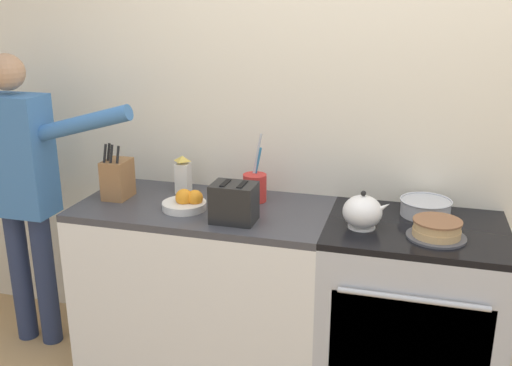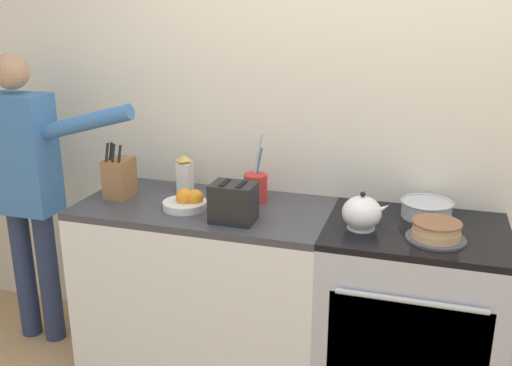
{
  "view_description": "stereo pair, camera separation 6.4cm",
  "coord_description": "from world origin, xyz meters",
  "px_view_note": "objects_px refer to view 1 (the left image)",
  "views": [
    {
      "loc": [
        0.26,
        -2.16,
        1.84
      ],
      "look_at": [
        -0.43,
        0.28,
        1.03
      ],
      "focal_mm": 40.0,
      "sensor_mm": 36.0,
      "label": 1
    },
    {
      "loc": [
        0.32,
        -2.14,
        1.84
      ],
      "look_at": [
        -0.43,
        0.28,
        1.03
      ],
      "focal_mm": 40.0,
      "sensor_mm": 36.0,
      "label": 2
    }
  ],
  "objects_px": {
    "fruit_bowl": "(186,202)",
    "toaster": "(234,203)",
    "stove_range": "(409,314)",
    "tea_kettle": "(363,212)",
    "utensil_crock": "(255,187)",
    "mixing_bowl": "(425,207)",
    "milk_carton": "(183,175)",
    "layer_cake": "(437,230)",
    "person_baker": "(22,179)",
    "knife_block": "(117,179)"
  },
  "relations": [
    {
      "from": "fruit_bowl",
      "to": "toaster",
      "type": "relative_size",
      "value": 0.99
    },
    {
      "from": "stove_range",
      "to": "tea_kettle",
      "type": "bearing_deg",
      "value": -162.25
    },
    {
      "from": "tea_kettle",
      "to": "utensil_crock",
      "type": "height_order",
      "value": "utensil_crock"
    },
    {
      "from": "stove_range",
      "to": "tea_kettle",
      "type": "xyz_separation_m",
      "value": [
        -0.24,
        -0.08,
        0.51
      ]
    },
    {
      "from": "stove_range",
      "to": "mixing_bowl",
      "type": "relative_size",
      "value": 3.67
    },
    {
      "from": "tea_kettle",
      "to": "milk_carton",
      "type": "bearing_deg",
      "value": 165.63
    },
    {
      "from": "layer_cake",
      "to": "tea_kettle",
      "type": "relative_size",
      "value": 1.18
    },
    {
      "from": "toaster",
      "to": "layer_cake",
      "type": "bearing_deg",
      "value": 3.04
    },
    {
      "from": "tea_kettle",
      "to": "fruit_bowl",
      "type": "bearing_deg",
      "value": 179.5
    },
    {
      "from": "utensil_crock",
      "to": "tea_kettle",
      "type": "bearing_deg",
      "value": -21.28
    },
    {
      "from": "layer_cake",
      "to": "fruit_bowl",
      "type": "relative_size",
      "value": 1.17
    },
    {
      "from": "layer_cake",
      "to": "stove_range",
      "type": "bearing_deg",
      "value": 126.0
    },
    {
      "from": "tea_kettle",
      "to": "toaster",
      "type": "height_order",
      "value": "toaster"
    },
    {
      "from": "milk_carton",
      "to": "stove_range",
      "type": "bearing_deg",
      "value": -8.08
    },
    {
      "from": "stove_range",
      "to": "mixing_bowl",
      "type": "height_order",
      "value": "mixing_bowl"
    },
    {
      "from": "stove_range",
      "to": "person_baker",
      "type": "bearing_deg",
      "value": -178.24
    },
    {
      "from": "knife_block",
      "to": "mixing_bowl",
      "type": "bearing_deg",
      "value": 5.99
    },
    {
      "from": "layer_cake",
      "to": "utensil_crock",
      "type": "bearing_deg",
      "value": 163.97
    },
    {
      "from": "milk_carton",
      "to": "toaster",
      "type": "bearing_deg",
      "value": -40.29
    },
    {
      "from": "fruit_bowl",
      "to": "tea_kettle",
      "type": "bearing_deg",
      "value": -0.5
    },
    {
      "from": "tea_kettle",
      "to": "knife_block",
      "type": "height_order",
      "value": "knife_block"
    },
    {
      "from": "person_baker",
      "to": "fruit_bowl",
      "type": "bearing_deg",
      "value": 13.2
    },
    {
      "from": "stove_range",
      "to": "tea_kettle",
      "type": "distance_m",
      "value": 0.57
    },
    {
      "from": "milk_carton",
      "to": "tea_kettle",
      "type": "bearing_deg",
      "value": -14.37
    },
    {
      "from": "tea_kettle",
      "to": "person_baker",
      "type": "relative_size",
      "value": 0.13
    },
    {
      "from": "utensil_crock",
      "to": "toaster",
      "type": "height_order",
      "value": "utensil_crock"
    },
    {
      "from": "knife_block",
      "to": "toaster",
      "type": "relative_size",
      "value": 1.34
    },
    {
      "from": "toaster",
      "to": "utensil_crock",
      "type": "bearing_deg",
      "value": 87.3
    },
    {
      "from": "mixing_bowl",
      "to": "toaster",
      "type": "relative_size",
      "value": 1.12
    },
    {
      "from": "milk_carton",
      "to": "knife_block",
      "type": "bearing_deg",
      "value": -149.4
    },
    {
      "from": "mixing_bowl",
      "to": "knife_block",
      "type": "bearing_deg",
      "value": -174.01
    },
    {
      "from": "layer_cake",
      "to": "mixing_bowl",
      "type": "bearing_deg",
      "value": 99.65
    },
    {
      "from": "layer_cake",
      "to": "person_baker",
      "type": "distance_m",
      "value": 2.08
    },
    {
      "from": "layer_cake",
      "to": "fruit_bowl",
      "type": "distance_m",
      "value": 1.16
    },
    {
      "from": "person_baker",
      "to": "tea_kettle",
      "type": "bearing_deg",
      "value": 13.16
    },
    {
      "from": "tea_kettle",
      "to": "toaster",
      "type": "distance_m",
      "value": 0.58
    },
    {
      "from": "stove_range",
      "to": "toaster",
      "type": "distance_m",
      "value": 0.98
    },
    {
      "from": "layer_cake",
      "to": "person_baker",
      "type": "bearing_deg",
      "value": 178.69
    },
    {
      "from": "utensil_crock",
      "to": "toaster",
      "type": "xyz_separation_m",
      "value": [
        -0.01,
        -0.3,
        0.01
      ]
    },
    {
      "from": "tea_kettle",
      "to": "utensil_crock",
      "type": "distance_m",
      "value": 0.6
    },
    {
      "from": "knife_block",
      "to": "utensil_crock",
      "type": "relative_size",
      "value": 0.84
    },
    {
      "from": "mixing_bowl",
      "to": "person_baker",
      "type": "height_order",
      "value": "person_baker"
    },
    {
      "from": "knife_block",
      "to": "utensil_crock",
      "type": "height_order",
      "value": "utensil_crock"
    },
    {
      "from": "tea_kettle",
      "to": "toaster",
      "type": "bearing_deg",
      "value": -171.96
    },
    {
      "from": "layer_cake",
      "to": "knife_block",
      "type": "distance_m",
      "value": 1.56
    },
    {
      "from": "knife_block",
      "to": "milk_carton",
      "type": "height_order",
      "value": "knife_block"
    },
    {
      "from": "mixing_bowl",
      "to": "utensil_crock",
      "type": "xyz_separation_m",
      "value": [
        -0.83,
        -0.02,
        0.03
      ]
    },
    {
      "from": "stove_range",
      "to": "milk_carton",
      "type": "bearing_deg",
      "value": 171.92
    },
    {
      "from": "layer_cake",
      "to": "fruit_bowl",
      "type": "height_order",
      "value": "fruit_bowl"
    },
    {
      "from": "milk_carton",
      "to": "person_baker",
      "type": "xyz_separation_m",
      "value": [
        -0.81,
        -0.23,
        -0.02
      ]
    }
  ]
}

